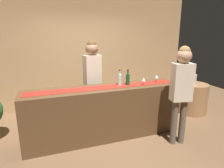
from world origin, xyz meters
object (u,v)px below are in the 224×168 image
at_px(vase_on_side_table, 194,79).
at_px(wine_bottle_green, 128,79).
at_px(round_side_table, 193,98).
at_px(customer_sipping, 182,85).
at_px(wine_glass_near_customer, 157,77).
at_px(bartender, 92,73).
at_px(wine_bottle_clear, 120,80).
at_px(wine_glass_mid_counter, 144,80).

bearing_deg(vase_on_side_table, wine_bottle_green, -168.79).
bearing_deg(vase_on_side_table, round_side_table, 1.19).
xyz_separation_m(customer_sipping, vase_on_side_table, (1.22, 1.05, -0.23)).
relative_size(customer_sipping, vase_on_side_table, 7.28).
distance_m(wine_glass_near_customer, round_side_table, 1.52).
relative_size(wine_glass_near_customer, bartender, 0.08).
xyz_separation_m(wine_glass_near_customer, round_side_table, (1.30, 0.34, -0.72)).
relative_size(wine_bottle_clear, wine_bottle_green, 1.00).
distance_m(round_side_table, vase_on_side_table, 0.49).
relative_size(wine_glass_mid_counter, bartender, 0.08).
height_order(wine_bottle_clear, round_side_table, wine_bottle_clear).
height_order(wine_bottle_green, bartender, bartender).
xyz_separation_m(wine_bottle_green, round_side_table, (1.95, 0.38, -0.73)).
bearing_deg(wine_glass_mid_counter, wine_bottle_green, 162.39).
bearing_deg(vase_on_side_table, wine_glass_mid_counter, -163.81).
bearing_deg(bartender, customer_sipping, 122.99).
bearing_deg(wine_bottle_green, wine_glass_near_customer, 3.19).
bearing_deg(bartender, round_side_table, 163.88).
relative_size(wine_bottle_clear, wine_glass_near_customer, 2.10).
relative_size(wine_bottle_clear, customer_sipping, 0.17).
distance_m(wine_glass_near_customer, bartender, 1.31).
relative_size(wine_bottle_clear, wine_glass_mid_counter, 2.10).
bearing_deg(customer_sipping, vase_on_side_table, 51.57).
bearing_deg(wine_glass_mid_counter, wine_bottle_clear, 165.42).
bearing_deg(bartender, wine_bottle_green, 121.42).
bearing_deg(wine_glass_near_customer, wine_bottle_green, -176.81).
bearing_deg(customer_sipping, wine_bottle_clear, 151.34).
relative_size(wine_bottle_green, bartender, 0.17).
bearing_deg(customer_sipping, bartender, 145.28).
relative_size(bartender, customer_sipping, 1.03).
bearing_deg(wine_bottle_clear, bartender, 124.63).
height_order(wine_glass_mid_counter, customer_sipping, customer_sipping).
relative_size(wine_bottle_clear, bartender, 0.17).
bearing_deg(wine_bottle_clear, customer_sipping, -39.38).
bearing_deg(vase_on_side_table, wine_glass_near_customer, -164.76).
bearing_deg(customer_sipping, wine_bottle_green, 146.57).
bearing_deg(wine_bottle_clear, vase_on_side_table, 9.74).
height_order(wine_bottle_clear, wine_glass_mid_counter, wine_bottle_clear).
bearing_deg(bartender, wine_glass_mid_counter, 129.47).
relative_size(wine_bottle_green, wine_glass_near_customer, 2.10).
bearing_deg(wine_glass_near_customer, round_side_table, 14.84).
relative_size(bartender, vase_on_side_table, 7.53).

